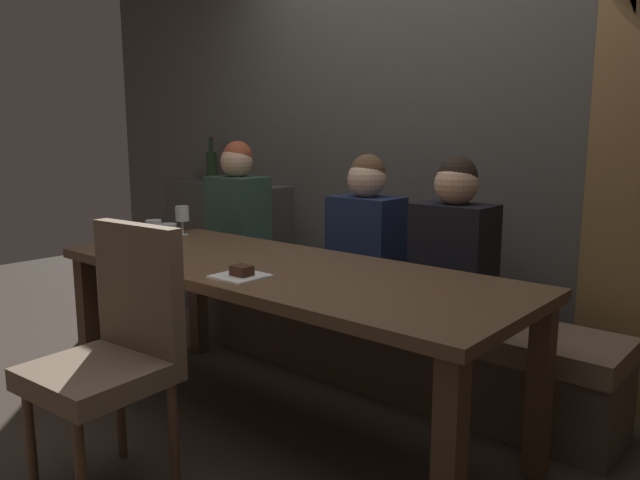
{
  "coord_description": "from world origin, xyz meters",
  "views": [
    {
      "loc": [
        1.81,
        -1.83,
        1.31
      ],
      "look_at": [
        0.08,
        0.17,
        0.84
      ],
      "focal_mm": 34.03,
      "sensor_mm": 36.0,
      "label": 1
    }
  ],
  "objects_px": {
    "chair_near_side": "(116,342)",
    "wine_glass_near_right": "(168,235)",
    "wine_bottle_dark_red": "(212,166)",
    "diner_redhead": "(238,210)",
    "wine_glass_end_right": "(182,215)",
    "diner_bearded": "(366,231)",
    "dining_table": "(280,285)",
    "banquette_bench": "(372,338)",
    "dessert_plate": "(241,274)",
    "wine_glass_end_left": "(154,230)",
    "diner_far_end": "(454,242)"
  },
  "relations": [
    {
      "from": "chair_near_side",
      "to": "wine_glass_near_right",
      "type": "height_order",
      "value": "chair_near_side"
    },
    {
      "from": "chair_near_side",
      "to": "wine_bottle_dark_red",
      "type": "height_order",
      "value": "wine_bottle_dark_red"
    },
    {
      "from": "diner_redhead",
      "to": "wine_glass_end_right",
      "type": "height_order",
      "value": "diner_redhead"
    },
    {
      "from": "diner_bearded",
      "to": "wine_glass_near_right",
      "type": "distance_m",
      "value": 1.02
    },
    {
      "from": "diner_redhead",
      "to": "diner_bearded",
      "type": "height_order",
      "value": "diner_redhead"
    },
    {
      "from": "dining_table",
      "to": "wine_glass_end_right",
      "type": "distance_m",
      "value": 1.03
    },
    {
      "from": "banquette_bench",
      "to": "wine_glass_near_right",
      "type": "xyz_separation_m",
      "value": [
        -0.48,
        -0.93,
        0.62
      ]
    },
    {
      "from": "banquette_bench",
      "to": "wine_glass_near_right",
      "type": "relative_size",
      "value": 15.24
    },
    {
      "from": "diner_redhead",
      "to": "diner_bearded",
      "type": "relative_size",
      "value": 1.08
    },
    {
      "from": "diner_bearded",
      "to": "wine_glass_near_right",
      "type": "bearing_deg",
      "value": -115.27
    },
    {
      "from": "diner_redhead",
      "to": "dessert_plate",
      "type": "distance_m",
      "value": 1.42
    },
    {
      "from": "dining_table",
      "to": "diner_bearded",
      "type": "distance_m",
      "value": 0.71
    },
    {
      "from": "chair_near_side",
      "to": "wine_glass_end_right",
      "type": "height_order",
      "value": "chair_near_side"
    },
    {
      "from": "wine_bottle_dark_red",
      "to": "chair_near_side",
      "type": "bearing_deg",
      "value": -48.05
    },
    {
      "from": "dining_table",
      "to": "wine_glass_end_left",
      "type": "bearing_deg",
      "value": -161.87
    },
    {
      "from": "chair_near_side",
      "to": "dessert_plate",
      "type": "relative_size",
      "value": 5.16
    },
    {
      "from": "banquette_bench",
      "to": "diner_redhead",
      "type": "distance_m",
      "value": 1.19
    },
    {
      "from": "diner_redhead",
      "to": "wine_glass_near_right",
      "type": "relative_size",
      "value": 4.94
    },
    {
      "from": "diner_far_end",
      "to": "wine_glass_end_right",
      "type": "distance_m",
      "value": 1.52
    },
    {
      "from": "diner_redhead",
      "to": "wine_glass_end_left",
      "type": "distance_m",
      "value": 0.97
    },
    {
      "from": "diner_redhead",
      "to": "banquette_bench",
      "type": "bearing_deg",
      "value": 1.36
    },
    {
      "from": "dining_table",
      "to": "diner_redhead",
      "type": "bearing_deg",
      "value": 146.57
    },
    {
      "from": "diner_bearded",
      "to": "dining_table",
      "type": "bearing_deg",
      "value": -86.43
    },
    {
      "from": "dining_table",
      "to": "chair_near_side",
      "type": "relative_size",
      "value": 2.24
    },
    {
      "from": "diner_redhead",
      "to": "dessert_plate",
      "type": "relative_size",
      "value": 4.27
    },
    {
      "from": "wine_bottle_dark_red",
      "to": "diner_redhead",
      "type": "bearing_deg",
      "value": -27.93
    },
    {
      "from": "diner_redhead",
      "to": "wine_glass_near_right",
      "type": "bearing_deg",
      "value": -58.89
    },
    {
      "from": "chair_near_side",
      "to": "wine_glass_near_right",
      "type": "relative_size",
      "value": 5.98
    },
    {
      "from": "chair_near_side",
      "to": "wine_glass_end_left",
      "type": "xyz_separation_m",
      "value": [
        -0.5,
        0.52,
        0.3
      ]
    },
    {
      "from": "diner_redhead",
      "to": "wine_glass_end_left",
      "type": "xyz_separation_m",
      "value": [
        0.4,
        -0.88,
        0.02
      ]
    },
    {
      "from": "diner_bearded",
      "to": "dessert_plate",
      "type": "bearing_deg",
      "value": -85.08
    },
    {
      "from": "diner_redhead",
      "to": "diner_far_end",
      "type": "bearing_deg",
      "value": 0.33
    },
    {
      "from": "dining_table",
      "to": "diner_bearded",
      "type": "relative_size",
      "value": 2.93
    },
    {
      "from": "wine_glass_end_left",
      "to": "wine_glass_end_right",
      "type": "bearing_deg",
      "value": 129.8
    },
    {
      "from": "dining_table",
      "to": "wine_glass_end_left",
      "type": "relative_size",
      "value": 13.41
    },
    {
      "from": "diner_far_end",
      "to": "chair_near_side",
      "type": "bearing_deg",
      "value": -113.04
    },
    {
      "from": "diner_far_end",
      "to": "banquette_bench",
      "type": "bearing_deg",
      "value": 178.06
    },
    {
      "from": "wine_bottle_dark_red",
      "to": "wine_glass_end_left",
      "type": "relative_size",
      "value": 1.99
    },
    {
      "from": "wine_glass_end_right",
      "to": "diner_bearded",
      "type": "bearing_deg",
      "value": 26.34
    },
    {
      "from": "diner_redhead",
      "to": "diner_bearded",
      "type": "xyz_separation_m",
      "value": [
        0.98,
        0.01,
        -0.03
      ]
    },
    {
      "from": "wine_glass_end_right",
      "to": "diner_redhead",
      "type": "bearing_deg",
      "value": 95.09
    },
    {
      "from": "dining_table",
      "to": "banquette_bench",
      "type": "bearing_deg",
      "value": 90.0
    },
    {
      "from": "diner_redhead",
      "to": "diner_bearded",
      "type": "bearing_deg",
      "value": 0.82
    },
    {
      "from": "wine_glass_near_right",
      "to": "dessert_plate",
      "type": "relative_size",
      "value": 0.86
    },
    {
      "from": "dessert_plate",
      "to": "dining_table",
      "type": "bearing_deg",
      "value": 98.47
    },
    {
      "from": "diner_far_end",
      "to": "wine_glass_near_right",
      "type": "bearing_deg",
      "value": -136.0
    },
    {
      "from": "wine_bottle_dark_red",
      "to": "wine_glass_end_right",
      "type": "height_order",
      "value": "wine_bottle_dark_red"
    },
    {
      "from": "diner_bearded",
      "to": "dessert_plate",
      "type": "height_order",
      "value": "diner_bearded"
    },
    {
      "from": "banquette_bench",
      "to": "wine_glass_end_left",
      "type": "distance_m",
      "value": 1.27
    },
    {
      "from": "chair_near_side",
      "to": "diner_redhead",
      "type": "height_order",
      "value": "diner_redhead"
    }
  ]
}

